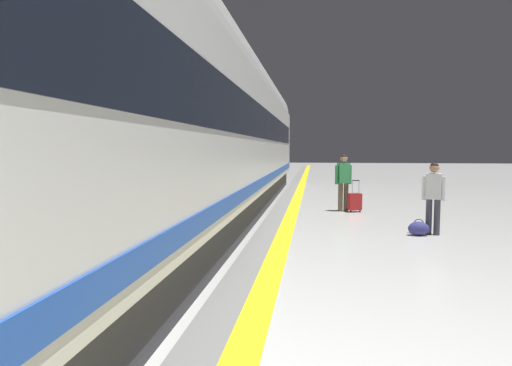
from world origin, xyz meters
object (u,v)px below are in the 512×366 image
passenger_near (434,193)px  duffel_bag_near (419,228)px  suitcase_mid (355,202)px  high_speed_train (159,112)px  passenger_mid (343,178)px

passenger_near → duffel_bag_near: size_ratio=3.53×
passenger_near → suitcase_mid: (-1.36, 3.30, -0.60)m
passenger_near → suitcase_mid: bearing=112.4°
high_speed_train → passenger_near: (5.29, 2.19, -1.60)m
passenger_mid → suitcase_mid: size_ratio=1.79×
duffel_bag_near → passenger_mid: size_ratio=0.26×
high_speed_train → suitcase_mid: high_speed_train is taller
high_speed_train → duffel_bag_near: size_ratio=75.37×
passenger_near → suitcase_mid: 3.62m
passenger_mid → high_speed_train: bearing=-122.8°
passenger_near → passenger_mid: bearing=116.1°
duffel_bag_near → high_speed_train: bearing=-157.7°
suitcase_mid → duffel_bag_near: bearing=-73.2°
high_speed_train → suitcase_mid: (3.93, 5.49, -2.20)m
duffel_bag_near → suitcase_mid: 3.60m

